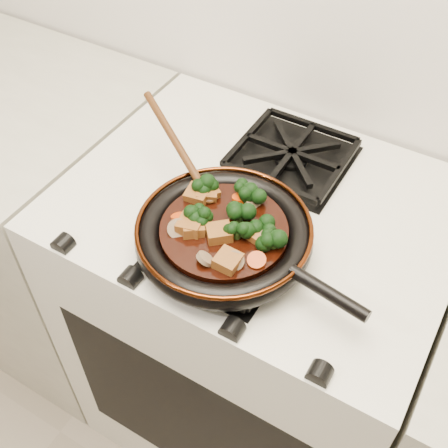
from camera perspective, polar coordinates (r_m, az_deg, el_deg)
The scene contains 32 objects.
stove at distance 1.44m, azimuth 2.78°, elevation -10.47°, with size 0.76×0.60×0.90m, color silver.
burner_grate_front at distance 1.00m, azimuth -0.13°, elevation -2.05°, with size 0.23×0.23×0.03m, color black, non-canonical shape.
burner_grate_back at distance 1.18m, azimuth 6.89°, elevation 6.91°, with size 0.23×0.23×0.03m, color black, non-canonical shape.
skillet at distance 0.97m, azimuth 0.11°, elevation -1.11°, with size 0.43×0.31×0.05m.
braising_sauce at distance 0.97m, azimuth 0.00°, elevation -0.84°, with size 0.22×0.22×0.02m, color black.
tofu_cube_0 at distance 0.94m, azimuth -0.51°, elevation -0.93°, with size 0.04×0.04×0.02m, color brown.
tofu_cube_1 at distance 0.90m, azimuth 0.38°, elevation -3.81°, with size 0.04×0.04×0.02m, color brown.
tofu_cube_2 at distance 0.94m, azimuth 3.51°, elevation -1.12°, with size 0.03×0.03×0.02m, color brown.
tofu_cube_3 at distance 1.01m, azimuth -1.84°, elevation 3.17°, with size 0.04×0.04×0.02m, color brown.
tofu_cube_4 at distance 0.95m, azimuth -3.16°, elevation -0.42°, with size 0.04×0.04×0.02m, color brown.
tofu_cube_5 at distance 0.96m, azimuth -3.44°, elevation -0.12°, with size 0.04×0.04×0.02m, color brown.
tofu_cube_6 at distance 1.01m, azimuth -2.66°, elevation 3.01°, with size 0.04×0.04×0.02m, color brown.
tofu_cube_7 at distance 1.01m, azimuth -1.62°, elevation 3.29°, with size 0.04×0.03×0.02m, color brown.
broccoli_floret_0 at distance 0.96m, azimuth 1.57°, elevation 0.79°, with size 0.06×0.06×0.06m, color black, non-canonical shape.
broccoli_floret_1 at distance 0.96m, azimuth -2.01°, elevation 0.39°, with size 0.06×0.06×0.06m, color black, non-canonical shape.
broccoli_floret_2 at distance 1.00m, azimuth 3.07°, elevation 2.69°, with size 0.06×0.06×0.05m, color black, non-canonical shape.
broccoli_floret_3 at distance 0.95m, azimuth 4.11°, elevation -0.46°, with size 0.06×0.06×0.05m, color black, non-canonical shape.
broccoli_floret_4 at distance 0.97m, azimuth -2.54°, elevation 0.75°, with size 0.06×0.06×0.05m, color black, non-canonical shape.
broccoli_floret_5 at distance 1.01m, azimuth 2.04°, elevation 3.42°, with size 0.06×0.06×0.06m, color black, non-canonical shape.
broccoli_floret_6 at distance 1.01m, azimuth -1.82°, elevation 3.62°, with size 0.06×0.06×0.05m, color black, non-canonical shape.
broccoli_floret_7 at distance 0.93m, azimuth 5.00°, elevation -2.02°, with size 0.06×0.06×0.05m, color black, non-canonical shape.
broccoli_floret_8 at distance 0.94m, azimuth 1.34°, elevation -0.86°, with size 0.06×0.06×0.06m, color black, non-canonical shape.
carrot_coin_0 at distance 1.00m, azimuth 1.62°, elevation 2.66°, with size 0.03×0.03×0.01m, color #BF3505.
carrot_coin_1 at distance 0.91m, azimuth 3.34°, elevation -3.70°, with size 0.03×0.03×0.01m, color #BF3505.
carrot_coin_2 at distance 0.97m, azimuth -4.65°, elevation 0.73°, with size 0.03×0.03×0.01m, color #BF3505.
carrot_coin_3 at distance 0.96m, azimuth -3.77°, elevation 0.03°, with size 0.03×0.03×0.01m, color #BF3505.
mushroom_slice_0 at distance 0.95m, azimuth -4.73°, elevation -0.49°, with size 0.04×0.04×0.01m, color #7D6348.
mushroom_slice_1 at distance 0.91m, azimuth -1.90°, elevation -3.56°, with size 0.03×0.03×0.01m, color #7D6348.
mushroom_slice_2 at distance 1.00m, azimuth 2.95°, elevation 2.37°, with size 0.03×0.03×0.01m, color #7D6348.
mushroom_slice_3 at distance 0.94m, azimuth 4.44°, elevation -1.56°, with size 0.03×0.03×0.01m, color #7D6348.
mushroom_slice_4 at distance 0.90m, azimuth 1.06°, elevation -3.76°, with size 0.03×0.03×0.01m, color #7D6348.
wooden_spoon at distance 1.05m, azimuth -3.72°, elevation 6.29°, with size 0.15×0.10×0.25m.
Camera 1 is at (0.33, 0.99, 1.67)m, focal length 45.00 mm.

